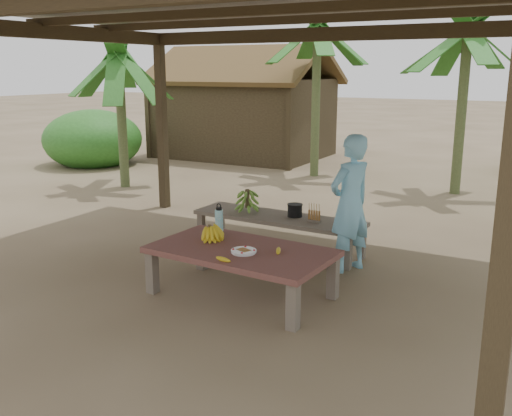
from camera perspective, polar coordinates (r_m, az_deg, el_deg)
The scene contains 17 objects.
ground at distance 6.35m, azimuth -1.53°, elevation -7.02°, with size 80.00×80.00×0.00m, color brown.
pavilion at distance 5.95m, azimuth -1.90°, elevation 18.84°, with size 6.60×5.60×2.95m.
work_table at distance 5.74m, azimuth -1.49°, elevation -4.69°, with size 1.86×1.10×0.50m.
bench at distance 7.18m, azimuth 2.25°, elevation -1.24°, with size 2.22×0.67×0.45m.
ripe_banana_bunch at distance 6.00m, azimuth -4.64°, elevation -2.36°, with size 0.29×0.25×0.18m, color yellow, non-canonical shape.
plate at distance 5.57m, azimuth -1.24°, elevation -4.36°, with size 0.25×0.25×0.04m.
loose_banana_front at distance 5.34m, azimuth -3.29°, elevation -5.15°, with size 0.04×0.15×0.04m, color yellow.
loose_banana_side at distance 5.58m, azimuth 2.24°, elevation -4.30°, with size 0.04×0.14×0.04m, color yellow.
water_flask at distance 6.25m, azimuth -3.72°, elevation -1.23°, with size 0.09×0.09×0.33m.
green_banana_stalk at distance 7.35m, azimuth -0.87°, elevation 0.81°, with size 0.27×0.27×0.31m, color #598C2D, non-canonical shape.
cooking_pot at distance 7.13m, azimuth 3.91°, elevation -0.26°, with size 0.18×0.18×0.15m, color black.
skewer_rack at distance 6.87m, azimuth 5.85°, elevation -0.47°, with size 0.18×0.08×0.24m, color #A57F47, non-canonical shape.
woman at distance 6.46m, azimuth 9.38°, elevation 0.44°, with size 0.57×0.37×1.56m, color #7BC7E8.
hut at distance 15.16m, azimuth -1.12°, elevation 9.39°, with size 4.40×3.43×2.85m.
banana_plant_n at distance 11.00m, azimuth 20.36°, elevation 15.13°, with size 1.80×1.80×3.16m.
banana_plant_nw at distance 12.24m, azimuth 6.16°, elevation 16.57°, with size 1.80×1.80×3.37m.
banana_plant_w at distance 11.28m, azimuth -13.55°, elevation 13.42°, with size 1.80×1.80×2.74m.
Camera 1 is at (2.99, -5.13, 2.25)m, focal length 40.00 mm.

